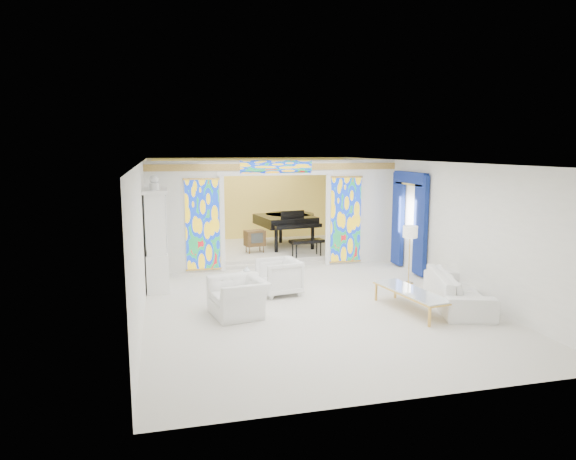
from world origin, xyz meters
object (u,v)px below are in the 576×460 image
object	(u,v)px
china_cabinet	(157,240)
sofa	(458,290)
armchair_right	(279,277)
coffee_table	(411,292)
tv_console	(255,238)
armchair_left	(238,297)
grand_piano	(288,220)

from	to	relation	value
china_cabinet	sofa	bearing A→B (deg)	-26.50
china_cabinet	armchair_right	world-z (taller)	china_cabinet
china_cabinet	coffee_table	xyz separation A→B (m)	(5.04, -3.17, -0.77)
tv_console	sofa	bearing A→B (deg)	-71.65
armchair_left	grand_piano	bearing A→B (deg)	146.37
armchair_right	coffee_table	bearing A→B (deg)	42.72
coffee_table	tv_console	bearing A→B (deg)	110.39
armchair_right	grand_piano	xyz separation A→B (m)	(1.43, 4.87, 0.60)
grand_piano	coffee_table	bearing A→B (deg)	-90.99
coffee_table	china_cabinet	bearing A→B (deg)	147.87
armchair_left	armchair_right	bearing A→B (deg)	127.23
grand_piano	armchair_left	bearing A→B (deg)	-121.40
grand_piano	tv_console	bearing A→B (deg)	-154.31
armchair_right	coffee_table	size ratio (longest dim) A/B	0.44
sofa	coffee_table	world-z (taller)	sofa
china_cabinet	grand_piano	world-z (taller)	china_cabinet
sofa	china_cabinet	bearing A→B (deg)	81.33
sofa	tv_console	size ratio (longest dim) A/B	3.59
armchair_left	grand_piano	xyz separation A→B (m)	(2.56, 6.13, 0.64)
sofa	coffee_table	size ratio (longest dim) A/B	1.20
china_cabinet	tv_console	bearing A→B (deg)	43.61
sofa	coffee_table	bearing A→B (deg)	112.46
tv_console	china_cabinet	bearing A→B (deg)	-147.80
armchair_right	coffee_table	world-z (taller)	armchair_right
coffee_table	armchair_right	bearing A→B (deg)	141.31
china_cabinet	armchair_left	distance (m)	3.09
armchair_left	grand_piano	distance (m)	6.67
coffee_table	tv_console	world-z (taller)	tv_console
armchair_left	china_cabinet	bearing A→B (deg)	-159.51
coffee_table	tv_console	distance (m)	6.28
tv_console	armchair_right	bearing A→B (deg)	-103.76
china_cabinet	coffee_table	distance (m)	6.00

